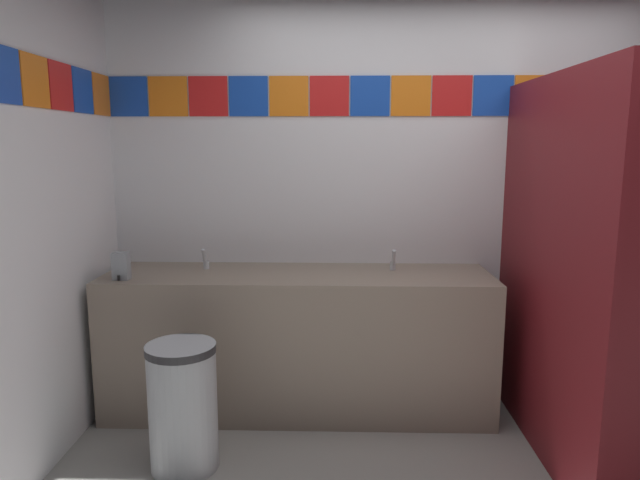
{
  "coord_description": "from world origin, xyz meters",
  "views": [
    {
      "loc": [
        -0.6,
        -2.24,
        1.64
      ],
      "look_at": [
        -0.68,
        0.82,
        1.12
      ],
      "focal_mm": 31.87,
      "sensor_mm": 36.0,
      "label": 1
    }
  ],
  "objects": [
    {
      "name": "wall_back",
      "position": [
        -0.0,
        1.46,
        1.28
      ],
      "size": [
        4.08,
        0.09,
        2.55
      ],
      "color": "silver",
      "rests_on": "ground_plane"
    },
    {
      "name": "vanity_counter",
      "position": [
        -0.82,
        1.11,
        0.44
      ],
      "size": [
        2.34,
        0.62,
        0.87
      ],
      "color": "gray",
      "rests_on": "ground_plane"
    },
    {
      "name": "faucet_left",
      "position": [
        -1.41,
        1.2,
        0.92
      ],
      "size": [
        0.04,
        0.1,
        0.14
      ],
      "color": "silver",
      "rests_on": "vanity_counter"
    },
    {
      "name": "faucet_right",
      "position": [
        -0.24,
        1.2,
        0.92
      ],
      "size": [
        0.04,
        0.1,
        0.14
      ],
      "color": "silver",
      "rests_on": "vanity_counter"
    },
    {
      "name": "soap_dispenser",
      "position": [
        -1.83,
        0.92,
        0.95
      ],
      "size": [
        0.09,
        0.09,
        0.16
      ],
      "color": "gray",
      "rests_on": "vanity_counter"
    },
    {
      "name": "stall_divider",
      "position": [
        0.66,
        0.42,
        1.0
      ],
      "size": [
        0.92,
        1.49,
        1.99
      ],
      "color": "maroon",
      "rests_on": "ground_plane"
    },
    {
      "name": "toilet",
      "position": [
        0.97,
        0.94,
        0.3
      ],
      "size": [
        0.39,
        0.49,
        0.74
      ],
      "color": "white",
      "rests_on": "ground_plane"
    },
    {
      "name": "trash_bin",
      "position": [
        -1.36,
        0.43,
        0.33
      ],
      "size": [
        0.35,
        0.35,
        0.66
      ],
      "color": "#999EA3",
      "rests_on": "ground_plane"
    }
  ]
}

